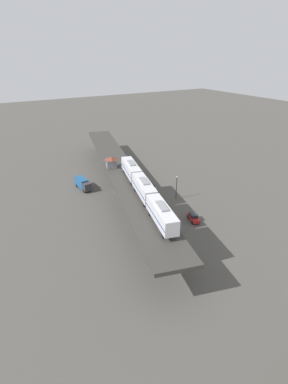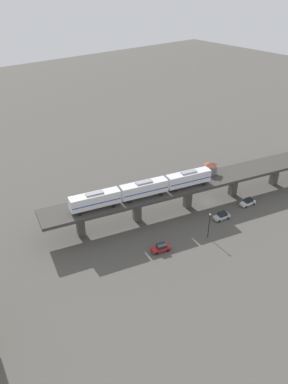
% 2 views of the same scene
% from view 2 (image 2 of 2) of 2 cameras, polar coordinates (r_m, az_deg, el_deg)
% --- Properties ---
extents(ground_plane, '(400.00, 400.00, 0.00)m').
position_cam_2_polar(ground_plane, '(106.56, 9.59, -1.38)').
color(ground_plane, '#4C4944').
extents(elevated_viaduct, '(31.01, 91.20, 7.31)m').
position_cam_2_polar(elevated_viaduct, '(103.47, 9.97, 1.59)').
color(elevated_viaduct, '#393733').
rests_on(elevated_viaduct, ground).
extents(subway_train, '(11.96, 36.73, 4.45)m').
position_cam_2_polar(subway_train, '(91.63, 0.00, 0.56)').
color(subway_train, silver).
rests_on(subway_train, elevated_viaduct).
extents(signal_hut, '(3.92, 3.92, 3.40)m').
position_cam_2_polar(signal_hut, '(104.59, 10.02, 3.68)').
color(signal_hut, slate).
rests_on(signal_hut, elevated_viaduct).
extents(street_car_white, '(2.40, 4.60, 1.89)m').
position_cam_2_polar(street_car_white, '(106.81, 15.55, -1.49)').
color(street_car_white, silver).
rests_on(street_car_white, ground).
extents(street_car_silver, '(2.61, 4.66, 1.89)m').
position_cam_2_polar(street_car_silver, '(99.39, 11.79, -3.59)').
color(street_car_silver, '#B7BABF').
rests_on(street_car_silver, ground).
extents(street_car_red, '(2.91, 4.72, 1.89)m').
position_cam_2_polar(street_car_red, '(87.12, 2.60, -8.46)').
color(street_car_red, '#AD1E1E').
rests_on(street_car_red, ground).
extents(delivery_truck, '(2.94, 7.38, 3.20)m').
position_cam_2_polar(delivery_truck, '(115.85, 8.82, 2.51)').
color(delivery_truck, '#333338').
rests_on(delivery_truck, ground).
extents(street_lamp, '(0.44, 0.44, 6.94)m').
position_cam_2_polar(street_lamp, '(90.43, 9.90, -4.77)').
color(street_lamp, black).
rests_on(street_lamp, ground).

